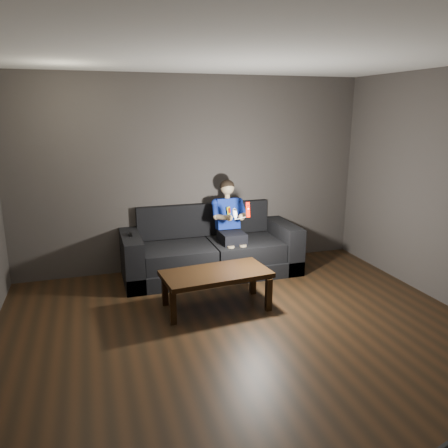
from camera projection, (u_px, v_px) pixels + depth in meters
name	position (u px, v px, depth m)	size (l,w,h in m)	color
floor	(257.00, 350.00, 4.18)	(5.00, 5.00, 0.00)	black
back_wall	(194.00, 174.00, 6.14)	(5.00, 0.04, 2.70)	#413B37
ceiling	(264.00, 49.00, 3.49)	(5.00, 5.00, 0.02)	silver
sofa	(210.00, 251.00, 6.12)	(2.41, 1.04, 0.93)	black
child	(230.00, 218.00, 6.01)	(0.48, 0.59, 1.18)	black
wii_remote_red	(248.00, 210.00, 5.56)	(0.05, 0.07, 0.20)	#EA1200
nunchuk_white	(235.00, 213.00, 5.53)	(0.08, 0.10, 0.16)	white
wii_remote_black	(131.00, 234.00, 5.63)	(0.03, 0.14, 0.03)	black
coffee_table	(216.00, 277.00, 4.98)	(1.26, 0.72, 0.44)	black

